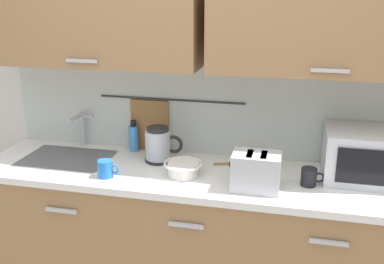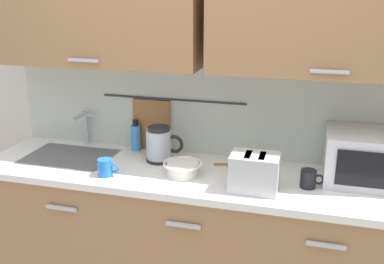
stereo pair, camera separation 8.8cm
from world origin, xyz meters
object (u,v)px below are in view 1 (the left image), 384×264
(electric_kettle, at_px, (159,145))
(toaster, at_px, (256,171))
(dish_soap_bottle, at_px, (134,138))
(mug_near_sink, at_px, (106,169))
(mixing_bowl, at_px, (183,168))
(wooden_spoon, at_px, (243,163))
(microwave, at_px, (369,155))
(mug_by_kettle, at_px, (309,177))

(electric_kettle, height_order, toaster, electric_kettle)
(dish_soap_bottle, xyz_separation_m, mug_near_sink, (-0.01, -0.42, -0.04))
(electric_kettle, bearing_deg, mug_near_sink, -126.45)
(electric_kettle, distance_m, mixing_bowl, 0.26)
(electric_kettle, height_order, mixing_bowl, electric_kettle)
(dish_soap_bottle, relative_size, mixing_bowl, 0.92)
(dish_soap_bottle, distance_m, wooden_spoon, 0.70)
(microwave, bearing_deg, electric_kettle, -179.85)
(mug_near_sink, xyz_separation_m, mixing_bowl, (0.40, 0.11, -0.00))
(electric_kettle, bearing_deg, toaster, -23.26)
(electric_kettle, xyz_separation_m, mixing_bowl, (0.19, -0.17, -0.06))
(microwave, relative_size, mug_by_kettle, 3.83)
(microwave, xyz_separation_m, mug_near_sink, (-1.36, -0.29, -0.09))
(mug_near_sink, distance_m, wooden_spoon, 0.78)
(dish_soap_bottle, distance_m, toaster, 0.88)
(mug_by_kettle, bearing_deg, wooden_spoon, 149.97)
(electric_kettle, bearing_deg, microwave, 0.15)
(electric_kettle, distance_m, mug_by_kettle, 0.87)
(mug_by_kettle, bearing_deg, mug_near_sink, -172.62)
(mug_near_sink, relative_size, toaster, 0.47)
(mixing_bowl, height_order, mug_by_kettle, mug_by_kettle)
(toaster, bearing_deg, electric_kettle, 156.74)
(mixing_bowl, distance_m, wooden_spoon, 0.38)
(electric_kettle, relative_size, dish_soap_bottle, 1.16)
(mug_near_sink, distance_m, mug_by_kettle, 1.07)
(mixing_bowl, relative_size, wooden_spoon, 0.79)
(electric_kettle, height_order, mug_by_kettle, electric_kettle)
(mug_near_sink, distance_m, toaster, 0.80)
(dish_soap_bottle, xyz_separation_m, mixing_bowl, (0.39, -0.31, -0.04))
(wooden_spoon, bearing_deg, toaster, -72.43)
(toaster, xyz_separation_m, wooden_spoon, (-0.10, 0.31, -0.09))
(microwave, relative_size, dish_soap_bottle, 2.35)
(mixing_bowl, bearing_deg, mug_by_kettle, 2.13)
(mug_near_sink, relative_size, wooden_spoon, 0.44)
(dish_soap_bottle, relative_size, toaster, 0.77)
(dish_soap_bottle, distance_m, mug_by_kettle, 1.09)
(microwave, xyz_separation_m, mug_by_kettle, (-0.30, -0.15, -0.09))
(dish_soap_bottle, distance_m, mug_near_sink, 0.42)
(dish_soap_bottle, bearing_deg, mug_near_sink, -90.86)
(mug_near_sink, relative_size, mixing_bowl, 0.56)
(dish_soap_bottle, bearing_deg, mixing_bowl, -37.79)
(electric_kettle, xyz_separation_m, wooden_spoon, (0.49, 0.06, -0.10))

